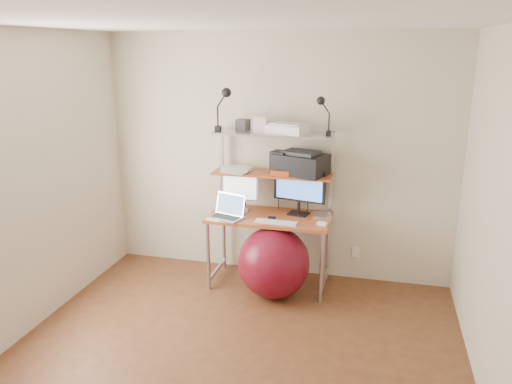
# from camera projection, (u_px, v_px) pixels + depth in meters

# --- Properties ---
(room) EXTENTS (3.60, 3.60, 3.60)m
(room) POSITION_uv_depth(u_px,v_px,m) (225.00, 211.00, 3.45)
(room) COLOR brown
(room) RESTS_ON ground
(computer_desk) EXTENTS (1.20, 0.60, 1.57)m
(computer_desk) POSITION_uv_depth(u_px,v_px,m) (271.00, 193.00, 4.93)
(computer_desk) COLOR #B85E23
(computer_desk) RESTS_ON ground
(desktop) EXTENTS (1.20, 0.60, 0.00)m
(desktop) POSITION_uv_depth(u_px,v_px,m) (270.00, 216.00, 4.93)
(desktop) COLOR #B85E23
(desktop) RESTS_ON computer_desk
(mid_shelf) EXTENTS (1.18, 0.34, 0.00)m
(mid_shelf) POSITION_uv_depth(u_px,v_px,m) (273.00, 172.00, 4.94)
(mid_shelf) COLOR #B85E23
(mid_shelf) RESTS_ON computer_desk
(top_shelf) EXTENTS (1.18, 0.34, 0.00)m
(top_shelf) POSITION_uv_depth(u_px,v_px,m) (273.00, 132.00, 4.83)
(top_shelf) COLOR #A9A9AE
(top_shelf) RESTS_ON computer_desk
(floor) EXTENTS (3.60, 3.60, 0.00)m
(floor) POSITION_uv_depth(u_px,v_px,m) (228.00, 367.00, 3.80)
(floor) COLOR brown
(floor) RESTS_ON ground
(wall_outlet) EXTENTS (0.08, 0.01, 0.12)m
(wall_outlet) POSITION_uv_depth(u_px,v_px,m) (356.00, 252.00, 5.18)
(wall_outlet) COLOR white
(wall_outlet) RESTS_ON room
(monitor_silver) EXTENTS (0.37, 0.15, 0.41)m
(monitor_silver) POSITION_uv_depth(u_px,v_px,m) (240.00, 190.00, 5.04)
(monitor_silver) COLOR #BBBBC0
(monitor_silver) RESTS_ON desktop
(monitor_black) EXTENTS (0.53, 0.19, 0.53)m
(monitor_black) POSITION_uv_depth(u_px,v_px,m) (299.00, 188.00, 4.92)
(monitor_black) COLOR black
(monitor_black) RESTS_ON desktop
(laptop) EXTENTS (0.39, 0.35, 0.29)m
(laptop) POSITION_uv_depth(u_px,v_px,m) (228.00, 212.00, 4.88)
(laptop) COLOR silver
(laptop) RESTS_ON desktop
(keyboard) EXTENTS (0.41, 0.13, 0.01)m
(keyboard) POSITION_uv_depth(u_px,v_px,m) (276.00, 222.00, 4.73)
(keyboard) COLOR white
(keyboard) RESTS_ON desktop
(mouse) EXTENTS (0.10, 0.08, 0.03)m
(mouse) POSITION_uv_depth(u_px,v_px,m) (322.00, 224.00, 4.68)
(mouse) COLOR white
(mouse) RESTS_ON desktop
(mac_mini) EXTENTS (0.20, 0.20, 0.03)m
(mac_mini) POSITION_uv_depth(u_px,v_px,m) (322.00, 216.00, 4.89)
(mac_mini) COLOR silver
(mac_mini) RESTS_ON desktop
(phone) EXTENTS (0.09, 0.15, 0.01)m
(phone) POSITION_uv_depth(u_px,v_px,m) (271.00, 219.00, 4.83)
(phone) COLOR black
(phone) RESTS_ON desktop
(printer) EXTENTS (0.57, 0.47, 0.23)m
(printer) POSITION_uv_depth(u_px,v_px,m) (301.00, 163.00, 4.85)
(printer) COLOR black
(printer) RESTS_ON mid_shelf
(nas_cube) EXTENTS (0.18, 0.18, 0.22)m
(nas_cube) POSITION_uv_depth(u_px,v_px,m) (280.00, 162.00, 4.88)
(nas_cube) COLOR black
(nas_cube) RESTS_ON mid_shelf
(red_box) EXTENTS (0.19, 0.12, 0.05)m
(red_box) POSITION_uv_depth(u_px,v_px,m) (281.00, 172.00, 4.83)
(red_box) COLOR #BB451E
(red_box) RESTS_ON mid_shelf
(scanner) EXTENTS (0.41, 0.33, 0.10)m
(scanner) POSITION_uv_depth(u_px,v_px,m) (287.00, 129.00, 4.77)
(scanner) COLOR white
(scanner) RESTS_ON top_shelf
(box_white) EXTENTS (0.14, 0.12, 0.15)m
(box_white) POSITION_uv_depth(u_px,v_px,m) (259.00, 124.00, 4.84)
(box_white) COLOR white
(box_white) RESTS_ON top_shelf
(box_grey) EXTENTS (0.13, 0.13, 0.11)m
(box_grey) POSITION_uv_depth(u_px,v_px,m) (243.00, 125.00, 4.93)
(box_grey) COLOR #2E2F31
(box_grey) RESTS_ON top_shelf
(clip_lamp_left) EXTENTS (0.17, 0.09, 0.42)m
(clip_lamp_left) POSITION_uv_depth(u_px,v_px,m) (225.00, 100.00, 4.79)
(clip_lamp_left) COLOR black
(clip_lamp_left) RESTS_ON top_shelf
(clip_lamp_right) EXTENTS (0.14, 0.08, 0.36)m
(clip_lamp_right) POSITION_uv_depth(u_px,v_px,m) (322.00, 107.00, 4.59)
(clip_lamp_right) COLOR black
(clip_lamp_right) RESTS_ON top_shelf
(exercise_ball) EXTENTS (0.70, 0.70, 0.70)m
(exercise_ball) POSITION_uv_depth(u_px,v_px,m) (274.00, 263.00, 4.80)
(exercise_ball) COLOR maroon
(exercise_ball) RESTS_ON floor
(paper_stack) EXTENTS (0.39, 0.40, 0.02)m
(paper_stack) POSITION_uv_depth(u_px,v_px,m) (236.00, 169.00, 5.02)
(paper_stack) COLOR white
(paper_stack) RESTS_ON mid_shelf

